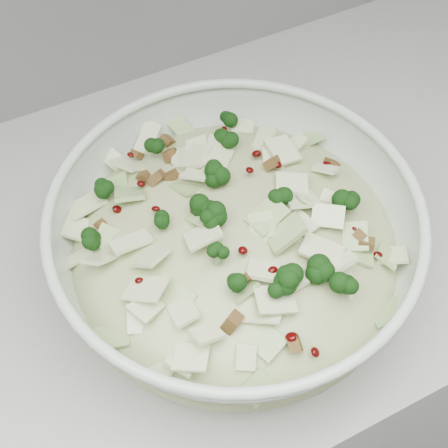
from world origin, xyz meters
TOP-DOWN VIEW (x-y plane):
  - mixing_bowl at (0.42, 1.60)m, footprint 0.48×0.48m
  - salad at (0.42, 1.60)m, footprint 0.47×0.47m

SIDE VIEW (x-z plane):
  - mixing_bowl at x=0.42m, z-range 0.90..1.05m
  - salad at x=0.42m, z-range 0.93..1.07m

